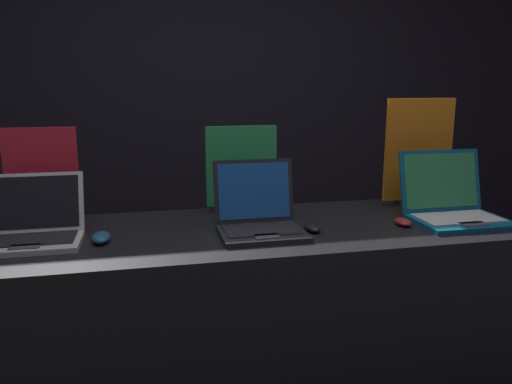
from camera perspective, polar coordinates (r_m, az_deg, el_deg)
wall_back at (r=3.66m, az=-5.73°, el=10.76°), size 8.00×0.05×2.80m
display_counter at (r=2.23m, az=0.31°, el=-15.41°), size 2.19×0.74×0.91m
laptop_front at (r=2.04m, az=-24.26°, el=-3.66°), size 0.36×0.31×0.24m
mouse_front at (r=1.95m, az=-17.28°, el=-4.99°), size 0.07×0.12×0.04m
promo_stand_front at (r=2.27m, az=-23.24°, el=1.45°), size 0.29×0.07×0.40m
laptop_middle at (r=1.98m, az=0.33°, el=-2.77°), size 0.33×0.31×0.28m
mouse_middle at (r=2.02m, az=6.46°, el=-4.04°), size 0.06×0.11×0.03m
promo_stand_middle at (r=2.30m, az=-1.67°, el=2.45°), size 0.33×0.07×0.39m
laptop_back at (r=2.32m, az=21.54°, el=-1.36°), size 0.39×0.35×0.29m
mouse_back at (r=2.17m, az=16.45°, el=-3.31°), size 0.06×0.10×0.03m
promo_stand_back at (r=2.54m, az=18.06°, el=4.13°), size 0.35×0.07×0.51m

